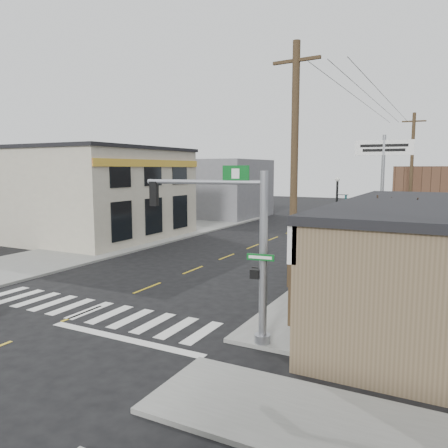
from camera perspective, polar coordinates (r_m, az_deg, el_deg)
The scene contains 18 objects.
ground at distance 17.59m, azimuth -18.02°, elevation -11.06°, with size 140.00×140.00×0.00m, color black.
sidewalk_right at distance 25.39m, azimuth 19.95°, elevation -5.37°, with size 6.00×38.00×0.13m, color slate.
sidewalk_left at distance 32.83m, azimuth -12.96°, elevation -2.32°, with size 6.00×38.00×0.13m, color slate.
center_line at distance 23.65m, azimuth -4.06°, elevation -6.00°, with size 0.12×56.00×0.01m, color gold.
crosswalk at distance 17.86m, azimuth -17.10°, elevation -10.73°, with size 11.00×2.20×0.01m, color silver.
left_building at distance 35.89m, azimuth -16.97°, elevation 3.71°, with size 12.00×12.00×6.80m, color beige.
bldg_distant_left at distance 49.39m, azimuth -0.47°, elevation 4.68°, with size 9.00×10.00×6.40m, color slate.
traffic_signal_pole at distance 13.26m, azimuth 2.62°, elevation -1.76°, with size 4.25×0.36×5.38m.
guide_sign at distance 19.41m, azimuth 10.22°, elevation -3.27°, with size 1.57×0.13×2.75m.
fire_hydrant at distance 18.46m, azimuth 15.07°, elevation -8.59°, with size 0.19×0.19×0.61m.
ped_crossing_sign at distance 20.29m, azimuth 12.96°, elevation -2.29°, with size 1.14×0.08×2.93m.
lamp_post at distance 25.43m, azimuth 14.60°, elevation 1.40°, with size 0.63×0.49×4.81m.
dance_center_sign at distance 29.01m, azimuth 20.07°, elevation 7.20°, with size 3.46×0.22×7.35m.
bare_tree at distance 18.71m, azimuth 21.72°, elevation 2.37°, with size 2.46×2.46×4.91m.
shrub_front at distance 14.99m, azimuth 13.00°, elevation -11.69°, with size 1.26×1.26×0.95m, color black.
shrub_back at distance 20.97m, azimuth 18.57°, elevation -6.51°, with size 1.17×1.17×0.88m, color black.
utility_pole_near at distance 14.46m, azimuth 9.11°, elevation 5.05°, with size 1.61×0.24×9.28m.
utility_pole_far at distance 34.25m, azimuth 23.24°, elevation 5.72°, with size 1.60×0.24×9.21m.
Camera 1 is at (12.04, -11.63, 5.42)m, focal length 35.00 mm.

